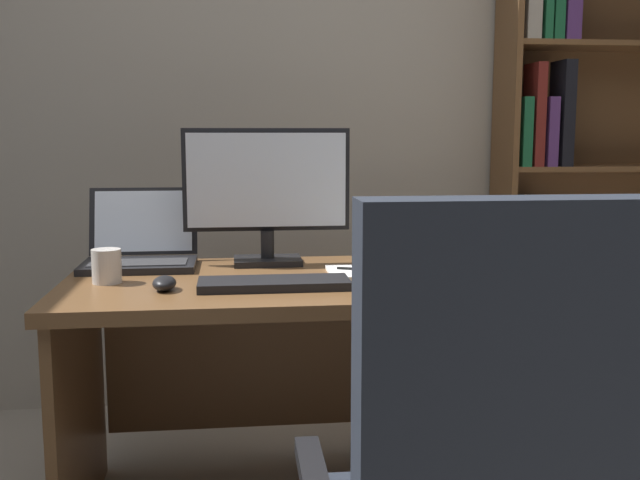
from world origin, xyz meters
name	(u,v)px	position (x,y,z in m)	size (l,w,h in m)	color
wall_back	(272,73)	(0.00, 1.91, 1.42)	(4.81, 0.12, 2.83)	#A89E8E
desk	(317,336)	(0.08, 0.95, 0.53)	(1.51, 0.74, 0.74)	brown
bookshelf	(576,178)	(1.27, 1.71, 0.97)	(0.89, 0.26, 2.03)	brown
monitor	(267,194)	(-0.06, 1.12, 0.97)	(0.54, 0.16, 0.44)	black
laptop	(141,250)	(-0.47, 1.13, 0.79)	(0.35, 0.31, 0.24)	black
keyboard	(274,284)	(-0.06, 0.73, 0.75)	(0.42, 0.15, 0.02)	black
computer_mouse	(164,283)	(-0.36, 0.73, 0.76)	(0.06, 0.10, 0.04)	black
reading_stand_with_book	(426,238)	(0.48, 1.17, 0.81)	(0.29, 0.25, 0.14)	black
open_binder	(466,283)	(0.47, 0.68, 0.75)	(0.56, 0.36, 0.02)	yellow
notepad	(353,272)	(0.19, 0.91, 0.74)	(0.15, 0.21, 0.01)	white
pen	(359,269)	(0.21, 0.91, 0.75)	(0.01, 0.01, 0.14)	black
coffee_mug	(107,266)	(-0.54, 0.86, 0.79)	(0.08, 0.08, 0.10)	silver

